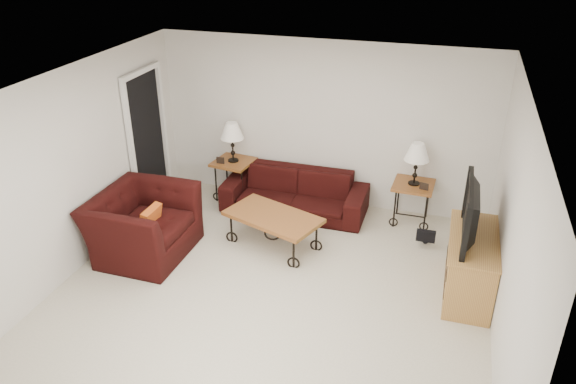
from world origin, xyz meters
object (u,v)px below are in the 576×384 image
(side_table_left, at_px, (234,179))
(lamp_left, at_px, (232,142))
(tv_stand, at_px, (470,265))
(lamp_right, at_px, (416,164))
(sofa, at_px, (295,193))
(backpack, at_px, (427,228))
(side_table_right, at_px, (412,203))
(coffee_table, at_px, (273,230))
(armchair, at_px, (143,224))
(television, at_px, (478,213))

(side_table_left, bearing_deg, lamp_left, 0.00)
(side_table_left, distance_m, tv_stand, 3.88)
(lamp_right, bearing_deg, sofa, -173.98)
(tv_stand, height_order, backpack, tv_stand)
(side_table_left, xyz_separation_m, backpack, (3.02, -0.56, -0.06))
(side_table_right, height_order, coffee_table, side_table_right)
(lamp_left, bearing_deg, side_table_left, 0.00)
(lamp_right, distance_m, armchair, 3.80)
(backpack, bearing_deg, lamp_right, 120.78)
(armchair, bearing_deg, side_table_right, -59.67)
(lamp_left, bearing_deg, tv_stand, -22.92)
(television, bearing_deg, side_table_left, -113.04)
(tv_stand, xyz_separation_m, television, (-0.02, 0.00, 0.69))
(lamp_left, distance_m, lamp_right, 2.75)
(side_table_left, bearing_deg, side_table_right, 0.00)
(side_table_right, height_order, backpack, side_table_right)
(lamp_right, xyz_separation_m, armchair, (-3.28, -1.85, -0.50))
(sofa, height_order, tv_stand, tv_stand)
(side_table_left, bearing_deg, lamp_right, 0.00)
(lamp_right, bearing_deg, side_table_left, 180.00)
(armchair, distance_m, backpack, 3.78)
(sofa, xyz_separation_m, tv_stand, (2.53, -1.33, 0.06))
(television, relative_size, backpack, 2.23)
(side_table_left, height_order, lamp_left, lamp_left)
(tv_stand, bearing_deg, coffee_table, 173.09)
(lamp_left, bearing_deg, lamp_right, 0.00)
(side_table_left, xyz_separation_m, lamp_right, (2.75, 0.00, 0.61))
(coffee_table, height_order, armchair, armchair)
(sofa, distance_m, side_table_right, 1.72)
(lamp_left, height_order, backpack, lamp_left)
(lamp_left, distance_m, armchair, 1.99)
(backpack, bearing_deg, sofa, 174.38)
(side_table_right, distance_m, backpack, 0.62)
(side_table_right, height_order, lamp_right, lamp_right)
(lamp_right, height_order, armchair, lamp_right)
(lamp_left, xyz_separation_m, lamp_right, (2.75, 0.00, -0.01))
(sofa, distance_m, lamp_right, 1.82)
(armchair, bearing_deg, lamp_right, -59.67)
(side_table_left, xyz_separation_m, tv_stand, (3.57, -1.51, 0.06))
(sofa, bearing_deg, lamp_left, 170.23)
(sofa, height_order, lamp_right, lamp_right)
(coffee_table, bearing_deg, armchair, -157.76)
(side_table_left, distance_m, coffee_table, 1.60)
(sofa, xyz_separation_m, coffee_table, (0.00, -1.02, -0.08))
(side_table_left, xyz_separation_m, side_table_right, (2.75, 0.00, -0.00))
(sofa, xyz_separation_m, backpack, (1.97, -0.38, -0.06))
(sofa, relative_size, tv_stand, 1.71)
(lamp_left, relative_size, television, 0.56)
(side_table_left, height_order, backpack, side_table_left)
(side_table_right, relative_size, armchair, 0.47)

